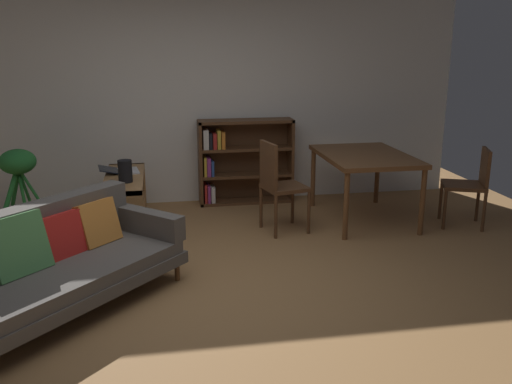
{
  "coord_description": "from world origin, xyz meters",
  "views": [
    {
      "loc": [
        -0.38,
        -4.19,
        1.98
      ],
      "look_at": [
        0.52,
        0.89,
        0.57
      ],
      "focal_mm": 38.93,
      "sensor_mm": 36.0,
      "label": 1
    }
  ],
  "objects_px": {
    "desk_speaker": "(125,171)",
    "dining_table": "(365,160)",
    "bookshelf": "(240,161)",
    "fabric_couch": "(50,262)",
    "potted_floor_plant": "(20,187)",
    "dining_chair_near": "(471,182)",
    "media_console": "(126,204)",
    "open_laptop": "(121,170)",
    "dining_chair_far": "(278,182)"
  },
  "relations": [
    {
      "from": "media_console",
      "to": "dining_chair_far",
      "type": "distance_m",
      "value": 1.65
    },
    {
      "from": "desk_speaker",
      "to": "media_console",
      "type": "bearing_deg",
      "value": 97.06
    },
    {
      "from": "open_laptop",
      "to": "potted_floor_plant",
      "type": "relative_size",
      "value": 0.52
    },
    {
      "from": "desk_speaker",
      "to": "dining_table",
      "type": "relative_size",
      "value": 0.17
    },
    {
      "from": "desk_speaker",
      "to": "potted_floor_plant",
      "type": "distance_m",
      "value": 1.22
    },
    {
      "from": "dining_table",
      "to": "dining_chair_near",
      "type": "distance_m",
      "value": 1.16
    },
    {
      "from": "fabric_couch",
      "to": "bookshelf",
      "type": "bearing_deg",
      "value": 54.91
    },
    {
      "from": "fabric_couch",
      "to": "open_laptop",
      "type": "relative_size",
      "value": 4.37
    },
    {
      "from": "bookshelf",
      "to": "media_console",
      "type": "bearing_deg",
      "value": -147.76
    },
    {
      "from": "potted_floor_plant",
      "to": "dining_chair_far",
      "type": "xyz_separation_m",
      "value": [
        2.69,
        -0.53,
        0.07
      ]
    },
    {
      "from": "potted_floor_plant",
      "to": "bookshelf",
      "type": "height_order",
      "value": "bookshelf"
    },
    {
      "from": "media_console",
      "to": "dining_chair_near",
      "type": "relative_size",
      "value": 1.5
    },
    {
      "from": "fabric_couch",
      "to": "dining_table",
      "type": "relative_size",
      "value": 1.52
    },
    {
      "from": "desk_speaker",
      "to": "open_laptop",
      "type": "bearing_deg",
      "value": 98.69
    },
    {
      "from": "desk_speaker",
      "to": "bookshelf",
      "type": "relative_size",
      "value": 0.19
    },
    {
      "from": "fabric_couch",
      "to": "desk_speaker",
      "type": "xyz_separation_m",
      "value": [
        0.5,
        1.51,
        0.33
      ]
    },
    {
      "from": "potted_floor_plant",
      "to": "dining_chair_near",
      "type": "height_order",
      "value": "potted_floor_plant"
    },
    {
      "from": "fabric_couch",
      "to": "open_laptop",
      "type": "bearing_deg",
      "value": 77.72
    },
    {
      "from": "fabric_couch",
      "to": "potted_floor_plant",
      "type": "distance_m",
      "value": 2.04
    },
    {
      "from": "fabric_couch",
      "to": "dining_chair_near",
      "type": "relative_size",
      "value": 2.33
    },
    {
      "from": "dining_chair_near",
      "to": "open_laptop",
      "type": "bearing_deg",
      "value": 169.0
    },
    {
      "from": "dining_chair_far",
      "to": "dining_chair_near",
      "type": "bearing_deg",
      "value": -4.7
    },
    {
      "from": "bookshelf",
      "to": "potted_floor_plant",
      "type": "bearing_deg",
      "value": -164.57
    },
    {
      "from": "media_console",
      "to": "dining_table",
      "type": "height_order",
      "value": "dining_table"
    },
    {
      "from": "dining_table",
      "to": "media_console",
      "type": "bearing_deg",
      "value": 177.89
    },
    {
      "from": "dining_chair_near",
      "to": "media_console",
      "type": "bearing_deg",
      "value": 172.06
    },
    {
      "from": "potted_floor_plant",
      "to": "open_laptop",
      "type": "bearing_deg",
      "value": 1.36
    },
    {
      "from": "open_laptop",
      "to": "dining_table",
      "type": "distance_m",
      "value": 2.7
    },
    {
      "from": "media_console",
      "to": "desk_speaker",
      "type": "relative_size",
      "value": 5.75
    },
    {
      "from": "open_laptop",
      "to": "bookshelf",
      "type": "distance_m",
      "value": 1.56
    },
    {
      "from": "potted_floor_plant",
      "to": "dining_chair_far",
      "type": "distance_m",
      "value": 2.74
    },
    {
      "from": "media_console",
      "to": "potted_floor_plant",
      "type": "bearing_deg",
      "value": 170.32
    },
    {
      "from": "open_laptop",
      "to": "bookshelf",
      "type": "relative_size",
      "value": 0.39
    },
    {
      "from": "media_console",
      "to": "dining_table",
      "type": "bearing_deg",
      "value": -2.11
    },
    {
      "from": "open_laptop",
      "to": "bookshelf",
      "type": "height_order",
      "value": "bookshelf"
    },
    {
      "from": "media_console",
      "to": "dining_table",
      "type": "distance_m",
      "value": 2.67
    },
    {
      "from": "dining_chair_far",
      "to": "open_laptop",
      "type": "bearing_deg",
      "value": 161.28
    },
    {
      "from": "fabric_couch",
      "to": "desk_speaker",
      "type": "distance_m",
      "value": 1.62
    },
    {
      "from": "potted_floor_plant",
      "to": "bookshelf",
      "type": "bearing_deg",
      "value": 15.43
    },
    {
      "from": "fabric_couch",
      "to": "open_laptop",
      "type": "height_order",
      "value": "fabric_couch"
    },
    {
      "from": "dining_chair_near",
      "to": "desk_speaker",
      "type": "bearing_deg",
      "value": 175.82
    },
    {
      "from": "desk_speaker",
      "to": "bookshelf",
      "type": "height_order",
      "value": "bookshelf"
    },
    {
      "from": "dining_chair_far",
      "to": "bookshelf",
      "type": "height_order",
      "value": "bookshelf"
    },
    {
      "from": "dining_table",
      "to": "bookshelf",
      "type": "bearing_deg",
      "value": 142.63
    },
    {
      "from": "open_laptop",
      "to": "dining_chair_near",
      "type": "relative_size",
      "value": 0.53
    },
    {
      "from": "dining_chair_near",
      "to": "bookshelf",
      "type": "bearing_deg",
      "value": 149.28
    },
    {
      "from": "fabric_couch",
      "to": "media_console",
      "type": "height_order",
      "value": "fabric_couch"
    },
    {
      "from": "media_console",
      "to": "open_laptop",
      "type": "relative_size",
      "value": 2.83
    },
    {
      "from": "media_console",
      "to": "dining_chair_near",
      "type": "distance_m",
      "value": 3.74
    },
    {
      "from": "media_console",
      "to": "dining_chair_near",
      "type": "height_order",
      "value": "dining_chair_near"
    }
  ]
}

